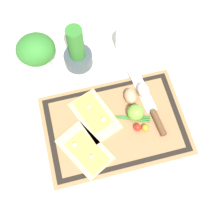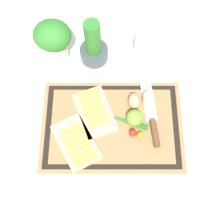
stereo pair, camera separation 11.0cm
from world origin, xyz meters
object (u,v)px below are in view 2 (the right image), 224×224
(cherry_tomato_yellow, at_px, (140,135))
(pizza_slice_near, at_px, (76,143))
(knife, at_px, (152,121))
(lime, at_px, (135,118))
(herb_pot, at_px, (94,47))
(egg_pink, at_px, (148,98))
(herb_glass, at_px, (54,41))
(sauce_jar, at_px, (144,47))
(pizza_slice_far, at_px, (95,111))
(cherry_tomato_red, at_px, (133,133))
(egg_brown, at_px, (134,101))

(cherry_tomato_yellow, bearing_deg, pizza_slice_near, -173.39)
(knife, relative_size, lime, 4.95)
(knife, height_order, herb_pot, herb_pot)
(egg_pink, bearing_deg, knife, -82.09)
(egg_pink, distance_m, cherry_tomato_yellow, 0.14)
(herb_glass, bearing_deg, sauce_jar, 6.84)
(pizza_slice_far, relative_size, cherry_tomato_red, 8.10)
(knife, bearing_deg, pizza_slice_near, -163.40)
(cherry_tomato_yellow, relative_size, sauce_jar, 0.27)
(pizza_slice_near, height_order, egg_brown, egg_brown)
(egg_pink, height_order, cherry_tomato_red, egg_pink)
(pizza_slice_far, bearing_deg, cherry_tomato_yellow, -30.09)
(lime, distance_m, cherry_tomato_red, 0.05)
(egg_pink, relative_size, cherry_tomato_red, 2.23)
(knife, xyz_separation_m, herb_glass, (-0.35, 0.27, 0.10))
(cherry_tomato_red, relative_size, sauce_jar, 0.30)
(pizza_slice_near, xyz_separation_m, herb_pot, (0.05, 0.36, 0.05))
(sauce_jar, bearing_deg, cherry_tomato_red, -98.54)
(knife, distance_m, cherry_tomato_yellow, 0.07)
(pizza_slice_near, height_order, sauce_jar, sauce_jar)
(pizza_slice_near, height_order, herb_glass, herb_glass)
(egg_pink, bearing_deg, egg_brown, -167.04)
(lime, xyz_separation_m, cherry_tomato_yellow, (0.02, -0.06, -0.02))
(lime, bearing_deg, egg_pink, 57.23)
(pizza_slice_far, distance_m, cherry_tomato_yellow, 0.19)
(pizza_slice_far, height_order, cherry_tomato_red, cherry_tomato_red)
(knife, height_order, herb_glass, herb_glass)
(egg_pink, height_order, herb_glass, herb_glass)
(egg_brown, xyz_separation_m, herb_pot, (-0.15, 0.21, 0.03))
(cherry_tomato_red, xyz_separation_m, herb_glass, (-0.28, 0.31, 0.10))
(lime, xyz_separation_m, cherry_tomato_red, (-0.01, -0.05, -0.02))
(pizza_slice_near, distance_m, knife, 0.28)
(cherry_tomato_yellow, distance_m, herb_pot, 0.38)
(knife, xyz_separation_m, egg_brown, (-0.06, 0.07, 0.01))
(pizza_slice_near, xyz_separation_m, herb_glass, (-0.08, 0.34, 0.11))
(herb_pot, relative_size, sauce_jar, 2.27)
(knife, relative_size, egg_brown, 4.94)
(knife, xyz_separation_m, cherry_tomato_red, (-0.07, -0.05, 0.01))
(knife, xyz_separation_m, sauce_jar, (-0.02, 0.31, 0.02))
(pizza_slice_near, relative_size, herb_glass, 1.02)
(pizza_slice_far, height_order, herb_pot, herb_pot)
(pizza_slice_near, distance_m, pizza_slice_far, 0.13)
(knife, bearing_deg, cherry_tomato_yellow, -130.12)
(knife, distance_m, herb_pot, 0.36)
(herb_glass, bearing_deg, cherry_tomato_red, -48.12)
(pizza_slice_near, distance_m, sauce_jar, 0.46)
(knife, distance_m, herb_glass, 0.45)
(pizza_slice_near, bearing_deg, sauce_jar, 57.21)
(cherry_tomato_red, xyz_separation_m, herb_pot, (-0.14, 0.33, 0.04))
(cherry_tomato_red, height_order, cherry_tomato_yellow, cherry_tomato_red)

